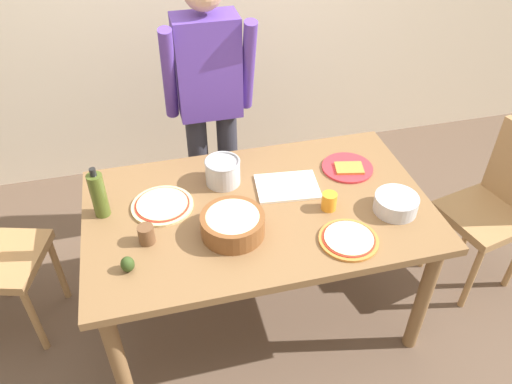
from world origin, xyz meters
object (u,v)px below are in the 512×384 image
Objects in this scene: cup_small_brown at (146,234)px; pizza_cooked_on_tray at (349,239)px; steel_pot at (223,171)px; avocado at (128,264)px; chair_wooden_right at (497,202)px; popcorn_bowl at (233,223)px; mixing_bowl_steel at (396,204)px; person_cook at (210,98)px; dining_table at (259,221)px; cutting_board_white at (287,186)px; cup_orange at (329,201)px; olive_oil_bottle at (99,195)px; pizza_raw_on_board at (162,205)px; plate_with_slice at (348,168)px.

pizza_cooked_on_tray is at bearing -13.66° from cup_small_brown.
steel_pot is 2.48× the size of avocado.
chair_wooden_right is 1.49m from steel_pot.
steel_pot is (0.03, 0.37, 0.00)m from popcorn_bowl.
popcorn_bowl is at bearing 177.58° from mixing_bowl_steel.
person_cook is 1.14m from avocado.
dining_table is 22.86× the size of avocado.
avocado is at bearing -166.37° from popcorn_bowl.
cutting_board_white is at bearing 37.72° from popcorn_bowl.
avocado is at bearing -169.82° from cup_orange.
person_cook is 1.71× the size of chair_wooden_right.
cutting_board_white is at bearing -1.21° from olive_oil_bottle.
avocado is (-0.09, -0.15, -0.01)m from cup_small_brown.
popcorn_bowl is at bearing -142.28° from cutting_board_white.
chair_wooden_right is (1.41, -0.79, -0.40)m from person_cook.
person_cook is 0.75m from pizza_raw_on_board.
plate_with_slice is 0.35m from cutting_board_white.
cup_orange is (0.46, 0.05, -0.02)m from popcorn_bowl.
person_cook is at bearing 126.61° from mixing_bowl_steel.
popcorn_bowl reaches higher than avocado.
chair_wooden_right is at bearing 4.41° from popcorn_bowl.
chair_wooden_right is at bearing 11.47° from mixing_bowl_steel.
dining_table is 0.67m from avocado.
dining_table is 5.71× the size of popcorn_bowl.
popcorn_bowl is 1.61× the size of steel_pot.
chair_wooden_right is 1.96m from avocado.
olive_oil_bottle is (-1.31, 0.30, 0.07)m from mixing_bowl_steel.
person_cook reaches higher than pizza_raw_on_board.
mixing_bowl_steel reaches higher than plate_with_slice.
mixing_bowl_steel is 1.15× the size of steel_pot.
pizza_cooked_on_tray is 0.86× the size of cutting_board_white.
cup_small_brown is (-1.03, -0.28, 0.03)m from plate_with_slice.
olive_oil_bottle is 0.40m from avocado.
chair_wooden_right is at bearing 6.62° from avocado.
olive_oil_bottle is at bearing 168.11° from cup_orange.
person_cook is 6.25× the size of pizza_cooked_on_tray.
chair_wooden_right reaches higher than pizza_raw_on_board.
pizza_raw_on_board is 0.24m from cup_small_brown.
avocado is (-1.21, -0.08, -0.01)m from mixing_bowl_steel.
cup_orange is (-0.20, -0.27, 0.03)m from plate_with_slice.
cup_small_brown is at bearing 176.50° from mixing_bowl_steel.
pizza_cooked_on_tray is (-1.00, -0.28, 0.23)m from chair_wooden_right.
pizza_raw_on_board is 0.95m from plate_with_slice.
cup_orange is at bearing 6.73° from popcorn_bowl.
popcorn_bowl is at bearing -94.05° from person_cook.
steel_pot is at bearing 118.63° from dining_table.
pizza_raw_on_board is 0.96× the size of cutting_board_white.
plate_with_slice is at bearing 104.06° from mixing_bowl_steel.
cup_orange is 0.28× the size of cutting_board_white.
person_cook is 8.10× the size of mixing_bowl_steel.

